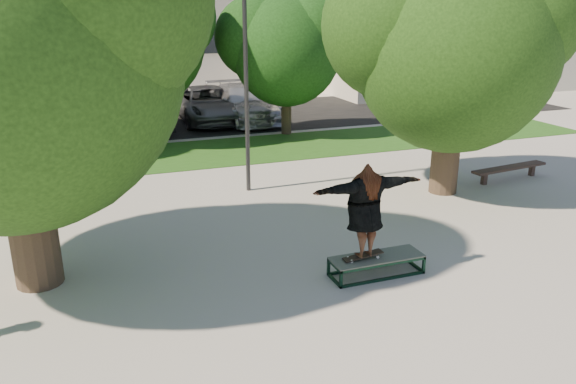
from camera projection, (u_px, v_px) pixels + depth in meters
name	position (u px, v px, depth m)	size (l,w,h in m)	color
ground	(272.00, 270.00, 10.91)	(120.00, 120.00, 0.00)	#A7A299
grass_strip	(212.00, 153.00, 19.70)	(30.00, 4.00, 0.02)	#214E16
asphalt_strip	(158.00, 121.00, 25.17)	(40.00, 8.00, 0.01)	black
tree_right	(451.00, 39.00, 14.32)	(6.24, 5.33, 6.51)	#38281E
bg_tree_mid	(134.00, 32.00, 20.06)	(5.76, 4.92, 6.24)	#38281E
bg_tree_right	(284.00, 45.00, 21.58)	(5.04, 4.31, 5.43)	#38281E
lamppost	(246.00, 76.00, 14.71)	(0.25, 0.15, 6.11)	#2D2D30
side_building	(431.00, 22.00, 35.17)	(15.00, 10.00, 8.00)	beige
grind_box	(376.00, 265.00, 10.69)	(1.80, 0.60, 0.38)	black
skater_rig	(365.00, 210.00, 10.23)	(2.21, 0.70, 1.86)	white
bench	(509.00, 169.00, 16.52)	(2.70, 0.68, 0.41)	#48352B
car_dark	(139.00, 110.00, 23.26)	(1.70, 4.87, 1.60)	black
car_grey	(208.00, 104.00, 24.91)	(2.54, 5.51, 1.53)	slate
car_silver_b	(243.00, 103.00, 25.05)	(2.22, 5.47, 1.59)	silver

